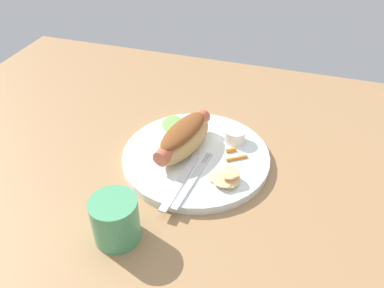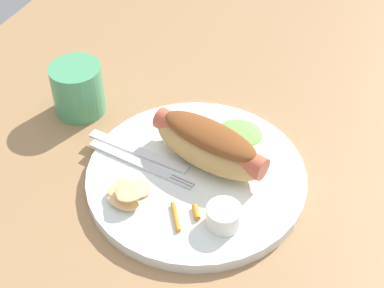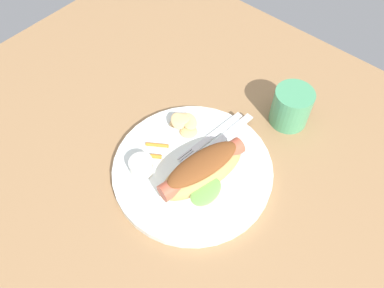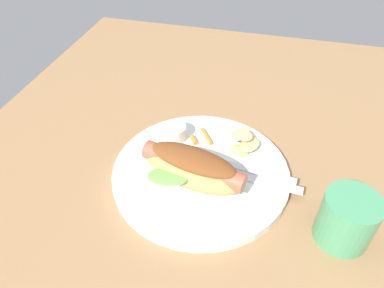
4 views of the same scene
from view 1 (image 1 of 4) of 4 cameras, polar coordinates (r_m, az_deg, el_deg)
The scene contains 9 objects.
ground_plane at distance 76.99cm, azimuth -2.57°, elevation -3.04°, with size 120.00×90.00×1.80cm, color #9E754C.
plate at distance 76.07cm, azimuth 0.56°, elevation -1.91°, with size 28.24×28.24×1.60cm, color white.
hot_dog at distance 74.90cm, azimuth -1.29°, elevation 1.01°, with size 10.63×17.08×5.66cm.
sauce_ramekin at distance 78.39cm, azimuth 6.26°, elevation 1.21°, with size 4.14×4.14×2.69cm, color white.
fork at distance 69.68cm, azimuth 0.03°, elevation -5.31°, with size 2.91×15.73×0.40cm.
knife at distance 69.42cm, azimuth -1.76°, elevation -5.56°, with size 14.87×1.40×0.36cm, color silver.
chips_pile at distance 69.27cm, azimuth 4.96°, elevation -4.74°, with size 6.90×6.35×2.34cm.
carrot_garnish at distance 75.26cm, azimuth 6.14°, elevation -1.55°, with size 4.51×4.26×0.76cm.
drinking_cup at distance 61.86cm, azimuth -11.03°, elevation -10.70°, with size 7.34×7.34×7.62cm, color #4C9E6B.
Camera 1 is at (20.80, -54.31, 49.56)cm, focal length 36.88 mm.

